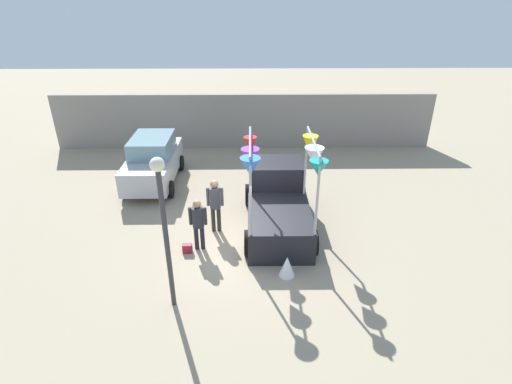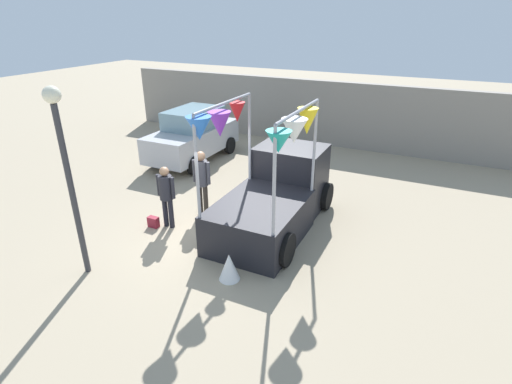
# 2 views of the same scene
# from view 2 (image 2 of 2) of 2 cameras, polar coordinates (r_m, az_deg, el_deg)

# --- Properties ---
(ground_plane) EXTENTS (60.00, 60.00, 0.00)m
(ground_plane) POSITION_cam_2_polar(r_m,az_deg,el_deg) (10.17, -6.18, -5.85)
(ground_plane) COLOR gray
(vendor_truck) EXTENTS (2.47, 4.08, 3.29)m
(vendor_truck) POSITION_cam_2_polar(r_m,az_deg,el_deg) (10.23, 2.92, 0.14)
(vendor_truck) COLOR black
(vendor_truck) RESTS_ON ground
(parked_car) EXTENTS (1.88, 4.00, 1.88)m
(parked_car) POSITION_cam_2_polar(r_m,az_deg,el_deg) (15.03, -8.98, 8.04)
(parked_car) COLOR #B7B7BC
(parked_car) RESTS_ON ground
(person_customer) EXTENTS (0.53, 0.34, 1.65)m
(person_customer) POSITION_cam_2_polar(r_m,az_deg,el_deg) (10.22, -12.72, 0.08)
(person_customer) COLOR black
(person_customer) RESTS_ON ground
(person_vendor) EXTENTS (0.53, 0.34, 1.81)m
(person_vendor) POSITION_cam_2_polar(r_m,az_deg,el_deg) (10.67, -7.78, 2.17)
(person_vendor) COLOR #2D2823
(person_vendor) RESTS_ON ground
(handbag) EXTENTS (0.28, 0.16, 0.28)m
(handbag) POSITION_cam_2_polar(r_m,az_deg,el_deg) (10.66, -14.45, -4.17)
(handbag) COLOR maroon
(handbag) RESTS_ON ground
(street_lamp) EXTENTS (0.32, 0.32, 3.91)m
(street_lamp) POSITION_cam_2_polar(r_m,az_deg,el_deg) (8.39, -25.62, 4.32)
(street_lamp) COLOR #333338
(street_lamp) RESTS_ON ground
(brick_boundary_wall) EXTENTS (18.00, 0.36, 2.60)m
(brick_boundary_wall) POSITION_cam_2_polar(r_m,az_deg,el_deg) (17.00, 8.91, 11.17)
(brick_boundary_wall) COLOR gray
(brick_boundary_wall) RESTS_ON ground
(folded_kite_bundle_white) EXTENTS (0.46, 0.46, 0.60)m
(folded_kite_bundle_white) POSITION_cam_2_polar(r_m,az_deg,el_deg) (8.37, -3.85, -10.62)
(folded_kite_bundle_white) COLOR white
(folded_kite_bundle_white) RESTS_ON ground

